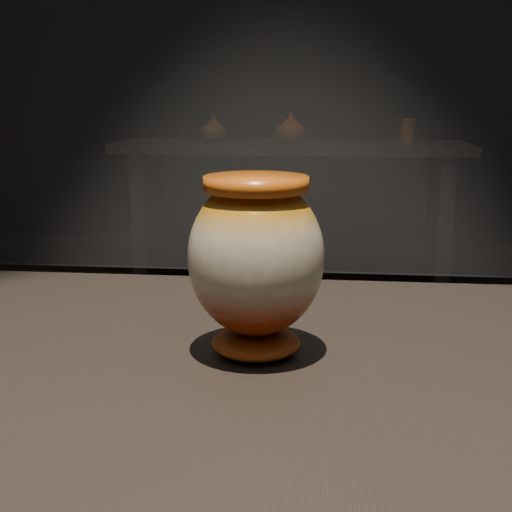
% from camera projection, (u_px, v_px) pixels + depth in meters
% --- Properties ---
extents(main_vase, '(0.18, 0.18, 0.20)m').
position_uv_depth(main_vase, '(256.00, 259.00, 0.79)').
color(main_vase, maroon).
rests_on(main_vase, display_plinth).
extents(back_shelf, '(2.00, 0.60, 0.90)m').
position_uv_depth(back_shelf, '(291.00, 188.00, 4.13)').
color(back_shelf, black).
rests_on(back_shelf, ground).
extents(back_vase_left, '(0.20, 0.20, 0.15)m').
position_uv_depth(back_vase_left, '(214.00, 128.00, 4.12)').
color(back_vase_left, '#974216').
rests_on(back_vase_left, back_shelf).
extents(back_vase_mid, '(0.17, 0.17, 0.17)m').
position_uv_depth(back_vase_mid, '(291.00, 127.00, 4.03)').
color(back_vase_mid, maroon).
rests_on(back_vase_mid, back_shelf).
extents(back_vase_right, '(0.08, 0.08, 0.14)m').
position_uv_depth(back_vase_right, '(407.00, 131.00, 3.99)').
color(back_vase_right, '#974216').
rests_on(back_vase_right, back_shelf).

